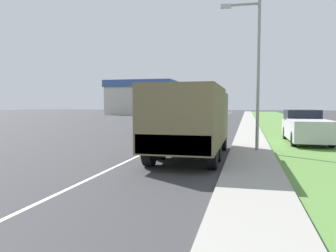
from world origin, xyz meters
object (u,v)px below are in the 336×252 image
object	(u,v)px
pickup_truck	(306,127)
lamp_post	(253,61)
military_truck	(191,118)
car_nearest_ahead	(158,123)
car_second_ahead	(187,118)

from	to	relation	value
pickup_truck	lamp_post	size ratio (longest dim) A/B	0.88
military_truck	car_nearest_ahead	world-z (taller)	military_truck
car_nearest_ahead	lamp_post	bearing A→B (deg)	-51.84
pickup_truck	car_nearest_ahead	bearing A→B (deg)	158.97
car_second_ahead	pickup_truck	world-z (taller)	pickup_truck
car_second_ahead	car_nearest_ahead	bearing A→B (deg)	-90.21
military_truck	lamp_post	world-z (taller)	lamp_post
car_nearest_ahead	car_second_ahead	xyz separation A→B (m)	(0.04, 11.65, -0.08)
military_truck	car_second_ahead	world-z (taller)	military_truck
car_nearest_ahead	lamp_post	size ratio (longest dim) A/B	0.62
car_second_ahead	pickup_truck	size ratio (longest dim) A/B	0.81
car_nearest_ahead	lamp_post	world-z (taller)	lamp_post
military_truck	lamp_post	bearing A→B (deg)	38.76
military_truck	pickup_truck	size ratio (longest dim) A/B	1.24
lamp_post	pickup_truck	bearing A→B (deg)	57.73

